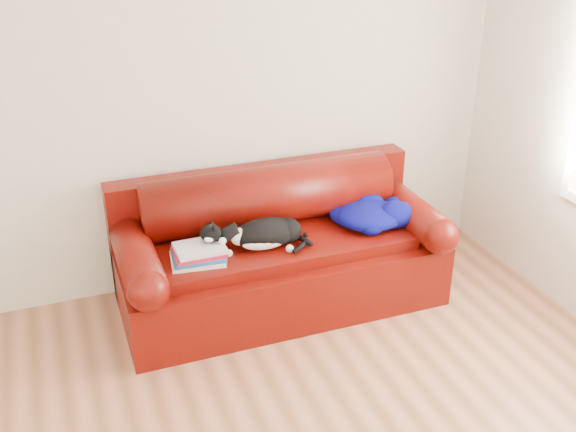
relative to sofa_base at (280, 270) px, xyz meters
name	(u,v)px	position (x,y,z in m)	size (l,w,h in m)	color
room_shell	(319,147)	(-0.37, -1.48, 1.43)	(4.52, 4.02, 2.61)	beige
sofa_base	(280,270)	(0.00, 0.00, 0.00)	(2.10, 0.90, 0.50)	#380302
sofa_back	(268,215)	(0.00, 0.24, 0.30)	(2.10, 1.01, 0.88)	#380302
book_stack	(199,254)	(-0.57, -0.14, 0.31)	(0.35, 0.28, 0.10)	white
cat	(266,234)	(-0.13, -0.11, 0.35)	(0.62, 0.31, 0.23)	black
blanket	(371,213)	(0.63, -0.05, 0.34)	(0.55, 0.46, 0.17)	#05024A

